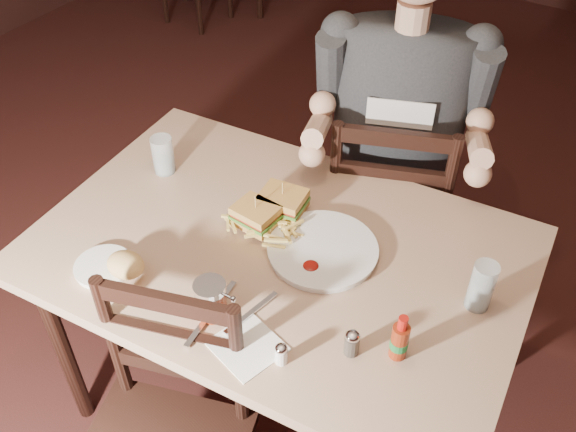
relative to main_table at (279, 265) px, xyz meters
The scene contains 19 objects.
main_table is the anchor object (origin of this frame).
chair_far 0.68m from the main_table, 84.52° to the left, with size 0.44×0.48×0.95m, color black, non-canonical shape.
diner 0.66m from the main_table, 82.36° to the left, with size 0.57×0.45×0.98m, color #303135, non-canonical shape.
dinner_plate 0.15m from the main_table, 22.01° to the left, with size 0.30×0.30×0.02m, color white.
sandwich_left 0.17m from the main_table, 159.80° to the left, with size 0.12×0.10×0.10m, color gold, non-canonical shape.
sandwich_right 0.20m from the main_table, 117.46° to the left, with size 0.13×0.10×0.11m, color gold, non-canonical shape.
fries_pile 0.13m from the main_table, 160.90° to the left, with size 0.25×0.17×0.04m, color #EFCE65, non-canonical shape.
ketchup_dollop 0.16m from the main_table, 14.06° to the right, with size 0.04×0.04×0.01m, color maroon.
glass_left 0.52m from the main_table, 168.39° to the left, with size 0.07×0.07×0.12m, color silver.
glass_right 0.56m from the main_table, ahead, with size 0.06×0.06×0.14m, color silver.
hot_sauce 0.48m from the main_table, 19.42° to the right, with size 0.04×0.04×0.14m, color maroon, non-canonical shape.
salt_shaker 0.39m from the main_table, 56.27° to the right, with size 0.03×0.03×0.06m, color white, non-canonical shape.
pepper_shaker 0.40m from the main_table, 31.24° to the right, with size 0.04×0.04×0.07m, color #38332D, non-canonical shape.
syrup_dispenser 0.31m from the main_table, 93.10° to the right, with size 0.08×0.08×0.10m, color maroon, non-canonical shape.
napkin 0.35m from the main_table, 69.94° to the right, with size 0.16×0.14×0.00m, color white.
knife 0.30m from the main_table, 93.02° to the right, with size 0.01×0.23×0.01m, color silver.
fork 0.26m from the main_table, 73.56° to the right, with size 0.01×0.18×0.01m, color silver.
side_plate 0.48m from the main_table, 138.07° to the right, with size 0.15×0.15×0.01m, color white.
bread_roll 0.43m from the main_table, 133.05° to the right, with size 0.11×0.09×0.06m, color #DFB066.
Camera 1 is at (0.83, -1.38, 2.03)m, focal length 40.00 mm.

